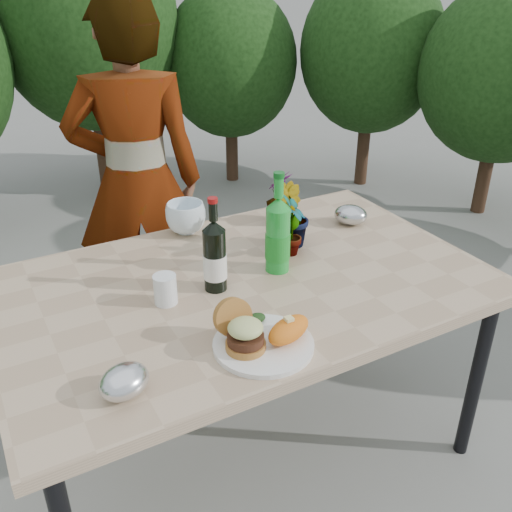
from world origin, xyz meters
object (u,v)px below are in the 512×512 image
dinner_plate (263,345)px  person (137,183)px  wine_bottle (215,257)px  patio_table (245,295)px

dinner_plate → person: person is taller
dinner_plate → wine_bottle: (0.02, 0.34, 0.11)m
wine_bottle → patio_table: bearing=-9.2°
dinner_plate → person: 1.24m
dinner_plate → wine_bottle: bearing=86.9°
patio_table → dinner_plate: (-0.12, -0.34, 0.06)m
dinner_plate → wine_bottle: wine_bottle is taller
patio_table → wine_bottle: 0.20m
patio_table → person: 0.91m
wine_bottle → person: person is taller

